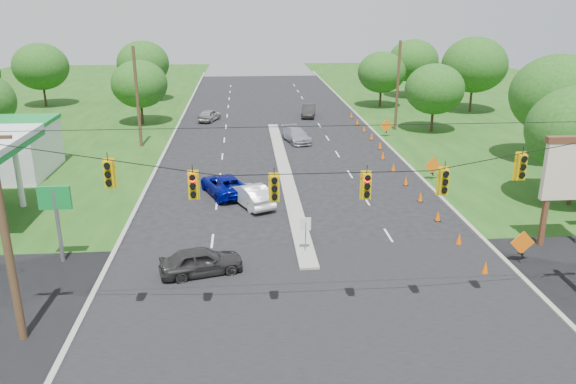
{
  "coord_description": "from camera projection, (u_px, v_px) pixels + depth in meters",
  "views": [
    {
      "loc": [
        -3.07,
        -20.91,
        12.73
      ],
      "look_at": [
        -0.76,
        8.01,
        2.8
      ],
      "focal_mm": 35.0,
      "sensor_mm": 36.0,
      "label": 1
    }
  ],
  "objects": [
    {
      "name": "tree_10",
      "position": [
        474.0,
        65.0,
        65.57
      ],
      "size": [
        7.56,
        7.56,
        8.82
      ],
      "color": "black",
      "rests_on": "ground"
    },
    {
      "name": "cone_0",
      "position": [
        485.0,
        267.0,
        27.43
      ],
      "size": [
        0.32,
        0.32,
        0.7
      ],
      "primitive_type": "cone",
      "color": "#FF5900",
      "rests_on": "ground"
    },
    {
      "name": "cone_3",
      "position": [
        421.0,
        197.0,
        37.33
      ],
      "size": [
        0.32,
        0.32,
        0.7
      ],
      "primitive_type": "cone",
      "color": "#FF5900",
      "rests_on": "ground"
    },
    {
      "name": "blue_pickup",
      "position": [
        224.0,
        185.0,
        38.65
      ],
      "size": [
        3.93,
        5.51,
        1.39
      ],
      "primitive_type": "imported",
      "rotation": [
        0.0,
        0.0,
        3.5
      ],
      "color": "#01077A",
      "rests_on": "ground"
    },
    {
      "name": "cone_10",
      "position": [
        357.0,
        121.0,
        60.48
      ],
      "size": [
        0.32,
        0.32,
        0.7
      ],
      "primitive_type": "cone",
      "color": "#FF5900",
      "rests_on": "ground"
    },
    {
      "name": "cone_1",
      "position": [
        459.0,
        239.0,
        30.73
      ],
      "size": [
        0.32,
        0.32,
        0.7
      ],
      "primitive_type": "cone",
      "color": "#FF5900",
      "rests_on": "ground"
    },
    {
      "name": "black_sedan",
      "position": [
        201.0,
        261.0,
        27.33
      ],
      "size": [
        4.32,
        2.59,
        1.38
      ],
      "primitive_type": "imported",
      "rotation": [
        0.0,
        0.0,
        1.82
      ],
      "color": "#2A2829",
      "rests_on": "ground"
    },
    {
      "name": "curb_left",
      "position": [
        168.0,
        146.0,
        51.61
      ],
      "size": [
        0.25,
        110.0,
        0.16
      ],
      "primitive_type": "cube",
      "color": "gray",
      "rests_on": "ground"
    },
    {
      "name": "utility_pole_far_right",
      "position": [
        398.0,
        86.0,
        56.56
      ],
      "size": [
        0.28,
        0.28,
        9.0
      ],
      "primitive_type": "cylinder",
      "color": "#422D1C",
      "rests_on": "ground"
    },
    {
      "name": "median",
      "position": [
        285.0,
        172.0,
        43.88
      ],
      "size": [
        1.0,
        34.0,
        0.18
      ],
      "primitive_type": "cube",
      "color": "gray",
      "rests_on": "ground"
    },
    {
      "name": "cone_11",
      "position": [
        351.0,
        115.0,
        63.78
      ],
      "size": [
        0.32,
        0.32,
        0.7
      ],
      "primitive_type": "cone",
      "color": "#FF5900",
      "rests_on": "ground"
    },
    {
      "name": "tree_8",
      "position": [
        559.0,
        95.0,
        44.67
      ],
      "size": [
        7.56,
        7.56,
        8.82
      ],
      "color": "black",
      "rests_on": "ground"
    },
    {
      "name": "tree_9",
      "position": [
        435.0,
        89.0,
        55.94
      ],
      "size": [
        5.88,
        5.88,
        6.86
      ],
      "color": "black",
      "rests_on": "ground"
    },
    {
      "name": "cone_7",
      "position": [
        380.0,
        145.0,
        50.58
      ],
      "size": [
        0.32,
        0.32,
        0.7
      ],
      "primitive_type": "cone",
      "color": "#FF5900",
      "rests_on": "ground"
    },
    {
      "name": "dark_car_receding",
      "position": [
        309.0,
        111.0,
        64.53
      ],
      "size": [
        2.12,
        4.39,
        1.39
      ],
      "primitive_type": "imported",
      "rotation": [
        0.0,
        0.0,
        -0.16
      ],
      "color": "black",
      "rests_on": "ground"
    },
    {
      "name": "tree_6",
      "position": [
        143.0,
        63.0,
        73.13
      ],
      "size": [
        6.72,
        6.72,
        7.84
      ],
      "color": "black",
      "rests_on": "ground"
    },
    {
      "name": "cone_5",
      "position": [
        394.0,
        167.0,
        43.93
      ],
      "size": [
        0.32,
        0.32,
        0.7
      ],
      "primitive_type": "cone",
      "color": "#FF5900",
      "rests_on": "ground"
    },
    {
      "name": "work_sign_1",
      "position": [
        433.0,
        166.0,
        41.51
      ],
      "size": [
        1.27,
        0.58,
        1.37
      ],
      "color": "black",
      "rests_on": "ground"
    },
    {
      "name": "signal_span",
      "position": [
        325.0,
        214.0,
        21.52
      ],
      "size": [
        25.6,
        0.32,
        9.0
      ],
      "color": "#422D1C",
      "rests_on": "ground"
    },
    {
      "name": "work_sign_0",
      "position": [
        522.0,
        244.0,
        28.3
      ],
      "size": [
        1.27,
        0.58,
        1.37
      ],
      "color": "black",
      "rests_on": "ground"
    },
    {
      "name": "silver_car_far",
      "position": [
        296.0,
        135.0,
        53.03
      ],
      "size": [
        2.87,
        4.88,
        1.33
      ],
      "primitive_type": "imported",
      "rotation": [
        0.0,
        0.0,
        0.23
      ],
      "color": "#948FA3",
      "rests_on": "ground"
    },
    {
      "name": "ground",
      "position": [
        321.0,
        313.0,
        24.07
      ],
      "size": [
        160.0,
        160.0,
        0.0
      ],
      "primitive_type": "plane",
      "color": "black",
      "rests_on": "ground"
    },
    {
      "name": "utility_pole_far_left",
      "position": [
        137.0,
        98.0,
        49.97
      ],
      "size": [
        0.28,
        0.28,
        9.0
      ],
      "primitive_type": "cylinder",
      "color": "#422D1C",
      "rests_on": "ground"
    },
    {
      "name": "median_sign",
      "position": [
        306.0,
        228.0,
        29.26
      ],
      "size": [
        0.55,
        0.06,
        2.05
      ],
      "color": "gray",
      "rests_on": "ground"
    },
    {
      "name": "white_sedan",
      "position": [
        251.0,
        195.0,
        36.55
      ],
      "size": [
        3.2,
        4.63,
        1.45
      ],
      "primitive_type": "imported",
      "rotation": [
        0.0,
        0.0,
        3.57
      ],
      "color": "silver",
      "rests_on": "ground"
    },
    {
      "name": "tree_5",
      "position": [
        139.0,
        84.0,
        59.34
      ],
      "size": [
        5.88,
        5.88,
        6.86
      ],
      "color": "black",
      "rests_on": "ground"
    },
    {
      "name": "cone_6",
      "position": [
        383.0,
        155.0,
        47.24
      ],
      "size": [
        0.32,
        0.32,
        0.7
      ],
      "primitive_type": "cone",
      "color": "#FF5900",
      "rests_on": "ground"
    },
    {
      "name": "cross_street",
      "position": [
        321.0,
        313.0,
        24.07
      ],
      "size": [
        160.0,
        14.0,
        0.02
      ],
      "primitive_type": "cube",
      "color": "black",
      "rests_on": "ground"
    },
    {
      "name": "tree_4",
      "position": [
        41.0,
        67.0,
        69.4
      ],
      "size": [
        6.72,
        6.72,
        7.84
      ],
      "color": "black",
      "rests_on": "ground"
    },
    {
      "name": "cone_4",
      "position": [
        406.0,
        181.0,
        40.63
      ],
      "size": [
        0.32,
        0.32,
        0.7
      ],
      "primitive_type": "cone",
      "color": "#FF5900",
      "rests_on": "ground"
    },
    {
      "name": "cone_8",
      "position": [
        372.0,
        136.0,
        53.88
      ],
      "size": [
        0.32,
        0.32,
        0.7
      ],
      "primitive_type": "cone",
      "color": "#FF5900",
      "rests_on": "ground"
    },
    {
      "name": "cone_9",
      "position": [
        364.0,
        128.0,
        57.18
      ],
      "size": [
        0.32,
        0.32,
        0.7
      ],
      "primitive_type": "cone",
      "color": "#FF5900",
      "rests_on": "ground"
    },
    {
      "name": "cone_2",
      "position": [
        438.0,
        216.0,
        34.03
      ],
      "size": [
        0.32,
        0.32,
        0.7
      ],
      "primitive_type": "cone",
      "color": "#FF5900",
      "rests_on": "ground"
    },
    {
      "name": "pylon_sign",
      "position": [
        574.0,
        174.0,
        29.7
      ],
      "size": [
        5.9,
        2.3,
        6.12
      ],
      "color": "#59331E",
      "rests_on": "ground"
    },
    {
      "name": "silver_car_oncoming",
      "position": [
        209.0,
        115.0,
        62.22
      ],
      "size": [
        2.78,
        4.12,
        1.3
      ],
      "primitive_type": "imported",
      "rotation": [
        0.0,
        0.0,
        2.78
      ],
      "color": "gray",
      "rests_on": "ground"
    },
    {
      "name": "work_sign_2",
      "position": [
        386.0,
        126.0,
        54.71
      ],
      "size": [
        1.27,
        0.58,
        1.37
      ],
      "color": "black",
      "rests_on": "ground"
    },
    {
      "name": "tree_11",
      "position": [
        413.0,
        61.0,
        75.84
      ],
      "size": [
        6.72,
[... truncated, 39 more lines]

